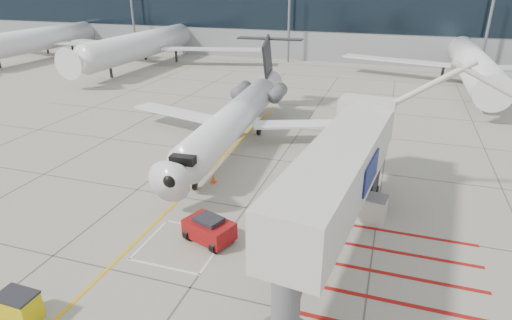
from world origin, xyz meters
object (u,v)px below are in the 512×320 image
(regional_jet, at_px, (226,109))
(pushback_tug, at_px, (209,229))
(spill_bin, at_px, (19,307))
(jet_bridge, at_px, (335,185))

(regional_jet, distance_m, pushback_tug, 13.21)
(pushback_tug, distance_m, spill_bin, 9.56)
(pushback_tug, bearing_deg, regional_jet, 127.24)
(regional_jet, height_order, jet_bridge, jet_bridge)
(jet_bridge, height_order, spill_bin, jet_bridge)
(pushback_tug, relative_size, spill_bin, 1.70)
(jet_bridge, relative_size, spill_bin, 12.51)
(regional_jet, bearing_deg, pushback_tug, -75.55)
(jet_bridge, bearing_deg, regional_jet, 139.72)
(jet_bridge, relative_size, pushback_tug, 7.37)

